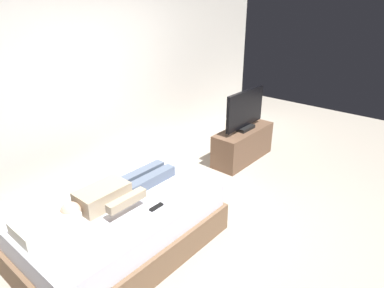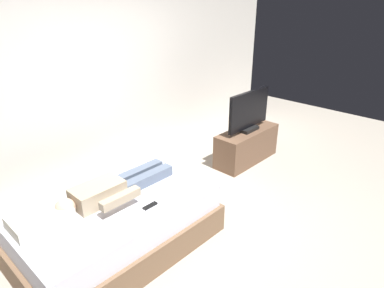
{
  "view_description": "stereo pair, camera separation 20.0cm",
  "coord_description": "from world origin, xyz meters",
  "px_view_note": "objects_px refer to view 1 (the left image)",
  "views": [
    {
      "loc": [
        -2.43,
        -1.87,
        2.35
      ],
      "look_at": [
        0.41,
        0.55,
        0.69
      ],
      "focal_mm": 31.76,
      "sensor_mm": 36.0,
      "label": 1
    },
    {
      "loc": [
        -2.3,
        -2.02,
        2.35
      ],
      "look_at": [
        0.41,
        0.55,
        0.69
      ],
      "focal_mm": 31.76,
      "sensor_mm": 36.0,
      "label": 2
    }
  ],
  "objects_px": {
    "bed": "(112,221)",
    "tv_stand": "(243,144)",
    "pillow": "(46,224)",
    "tv": "(245,111)",
    "person": "(115,192)",
    "remote": "(156,207)"
  },
  "relations": [
    {
      "from": "person",
      "to": "tv",
      "type": "height_order",
      "value": "tv"
    },
    {
      "from": "remote",
      "to": "tv_stand",
      "type": "relative_size",
      "value": 0.14
    },
    {
      "from": "person",
      "to": "remote",
      "type": "bearing_deg",
      "value": -69.53
    },
    {
      "from": "tv",
      "to": "tv_stand",
      "type": "bearing_deg",
      "value": 0.0
    },
    {
      "from": "bed",
      "to": "remote",
      "type": "height_order",
      "value": "remote"
    },
    {
      "from": "pillow",
      "to": "tv_stand",
      "type": "relative_size",
      "value": 0.44
    },
    {
      "from": "bed",
      "to": "tv_stand",
      "type": "xyz_separation_m",
      "value": [
        2.48,
        0.04,
        -0.01
      ]
    },
    {
      "from": "pillow",
      "to": "tv_stand",
      "type": "height_order",
      "value": "pillow"
    },
    {
      "from": "pillow",
      "to": "person",
      "type": "bearing_deg",
      "value": -5.72
    },
    {
      "from": "remote",
      "to": "tv",
      "type": "distance_m",
      "value": 2.37
    },
    {
      "from": "tv_stand",
      "to": "tv",
      "type": "distance_m",
      "value": 0.53
    },
    {
      "from": "pillow",
      "to": "tv",
      "type": "relative_size",
      "value": 0.55
    },
    {
      "from": "bed",
      "to": "person",
      "type": "relative_size",
      "value": 1.51
    },
    {
      "from": "bed",
      "to": "tv_stand",
      "type": "height_order",
      "value": "bed"
    },
    {
      "from": "bed",
      "to": "remote",
      "type": "distance_m",
      "value": 0.58
    },
    {
      "from": "tv_stand",
      "to": "remote",
      "type": "bearing_deg",
      "value": -167.38
    },
    {
      "from": "tv",
      "to": "remote",
      "type": "bearing_deg",
      "value": -167.38
    },
    {
      "from": "pillow",
      "to": "remote",
      "type": "relative_size",
      "value": 3.2
    },
    {
      "from": "pillow",
      "to": "tv",
      "type": "height_order",
      "value": "tv"
    },
    {
      "from": "person",
      "to": "remote",
      "type": "xyz_separation_m",
      "value": [
        0.15,
        -0.4,
        -0.07
      ]
    },
    {
      "from": "person",
      "to": "remote",
      "type": "height_order",
      "value": "person"
    },
    {
      "from": "tv",
      "to": "bed",
      "type": "bearing_deg",
      "value": -178.98
    }
  ]
}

